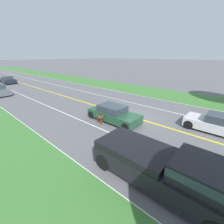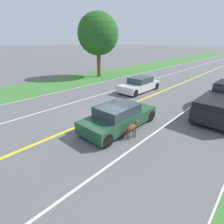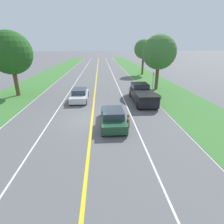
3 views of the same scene
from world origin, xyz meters
TOP-DOWN VIEW (x-y plane):
  - ground_plane at (0.00, 0.00)m, footprint 400.00×400.00m
  - centre_divider_line at (0.00, 0.00)m, footprint 0.18×160.00m
  - lane_edge_line_left at (-7.00, 0.00)m, footprint 0.14×160.00m
  - lane_dash_same_dir at (3.50, 0.00)m, footprint 0.10×160.00m
  - lane_dash_oncoming at (-3.50, 0.00)m, footprint 0.10×160.00m
  - grass_verge_left at (-10.00, 0.00)m, footprint 6.00×160.00m
  - ego_car at (1.73, -0.95)m, footprint 1.88×4.49m
  - dog at (2.91, -1.32)m, footprint 0.29×1.04m
  - oncoming_car at (-1.65, 6.01)m, footprint 1.83×4.40m
  - roadside_tree_left_near at (-9.67, 8.54)m, footprint 5.00×5.00m

SIDE VIEW (x-z plane):
  - ground_plane at x=0.00m, z-range 0.00..0.00m
  - centre_divider_line at x=0.00m, z-range 0.00..0.01m
  - lane_edge_line_left at x=-7.00m, z-range 0.00..0.01m
  - lane_dash_same_dir at x=3.50m, z-range 0.00..0.01m
  - lane_dash_oncoming at x=-3.50m, z-range 0.00..0.01m
  - grass_verge_left at x=-10.00m, z-range 0.00..0.03m
  - dog at x=2.91m, z-range 0.12..0.97m
  - oncoming_car at x=-1.65m, z-range -0.04..1.27m
  - ego_car at x=1.73m, z-range -0.04..1.28m
  - roadside_tree_left_near at x=-9.67m, z-range 1.31..8.96m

